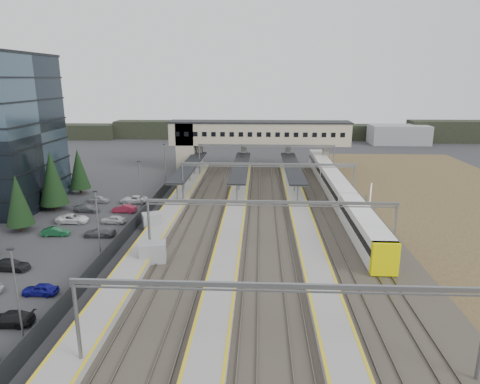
# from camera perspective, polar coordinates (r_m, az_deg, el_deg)

# --- Properties ---
(ground) EXTENTS (220.00, 220.00, 0.00)m
(ground) POSITION_cam_1_polar(r_m,az_deg,el_deg) (58.89, -8.01, -5.55)
(ground) COLOR #2B2B2D
(ground) RESTS_ON ground
(conifer_row) EXTENTS (4.42, 49.82, 9.50)m
(conifer_row) POSITION_cam_1_polar(r_m,az_deg,el_deg) (62.03, -29.28, -1.61)
(conifer_row) COLOR black
(conifer_row) RESTS_ON ground
(car_park) EXTENTS (10.64, 44.69, 1.28)m
(car_park) POSITION_cam_1_polar(r_m,az_deg,el_deg) (58.34, -22.22, -6.13)
(car_park) COLOR silver
(car_park) RESTS_ON ground
(lampposts) EXTENTS (0.50, 53.25, 8.07)m
(lampposts) POSITION_cam_1_polar(r_m,az_deg,el_deg) (60.69, -15.38, -1.03)
(lampposts) COLOR slate
(lampposts) RESTS_ON ground
(fence) EXTENTS (0.08, 90.00, 2.00)m
(fence) POSITION_cam_1_polar(r_m,az_deg,el_deg) (64.63, -12.91, -2.98)
(fence) COLOR #26282B
(fence) RESTS_ON ground
(relay_cabin_near) EXTENTS (3.23, 2.59, 2.42)m
(relay_cabin_near) POSITION_cam_1_polar(r_m,az_deg,el_deg) (50.20, -11.53, -7.94)
(relay_cabin_near) COLOR gray
(relay_cabin_near) RESTS_ON ground
(relay_cabin_far) EXTENTS (3.01, 2.79, 2.22)m
(relay_cabin_far) POSITION_cam_1_polar(r_m,az_deg,el_deg) (61.28, -11.70, -3.80)
(relay_cabin_far) COLOR gray
(relay_cabin_far) RESTS_ON ground
(rail_corridor) EXTENTS (34.00, 90.00, 0.92)m
(rail_corridor) POSITION_cam_1_polar(r_m,az_deg,el_deg) (62.53, 1.29, -3.89)
(rail_corridor) COLOR #38342B
(rail_corridor) RESTS_ON ground
(canopies) EXTENTS (23.10, 30.00, 3.28)m
(canopies) POSITION_cam_1_polar(r_m,az_deg,el_deg) (82.92, 0.08, 3.43)
(canopies) COLOR black
(canopies) RESTS_ON ground
(footbridge) EXTENTS (40.40, 6.40, 11.20)m
(footbridge) POSITION_cam_1_polar(r_m,az_deg,el_deg) (97.02, 0.91, 7.51)
(footbridge) COLOR tan
(footbridge) RESTS_ON ground
(gantries) EXTENTS (28.40, 62.28, 7.17)m
(gantries) POSITION_cam_1_polar(r_m,az_deg,el_deg) (58.98, 3.86, 0.70)
(gantries) COLOR slate
(gantries) RESTS_ON ground
(train) EXTENTS (2.89, 60.38, 3.64)m
(train) POSITION_cam_1_polar(r_m,az_deg,el_deg) (75.32, 12.77, 0.42)
(train) COLOR silver
(train) RESTS_ON ground
(billboard) EXTENTS (1.66, 5.60, 4.85)m
(billboard) POSITION_cam_1_polar(r_m,az_deg,el_deg) (66.49, 16.99, -0.74)
(billboard) COLOR slate
(billboard) RESTS_ON ground
(treeline_far) EXTENTS (170.00, 19.00, 7.00)m
(treeline_far) POSITION_cam_1_polar(r_m,az_deg,el_deg) (148.06, 7.85, 8.01)
(treeline_far) COLOR black
(treeline_far) RESTS_ON ground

